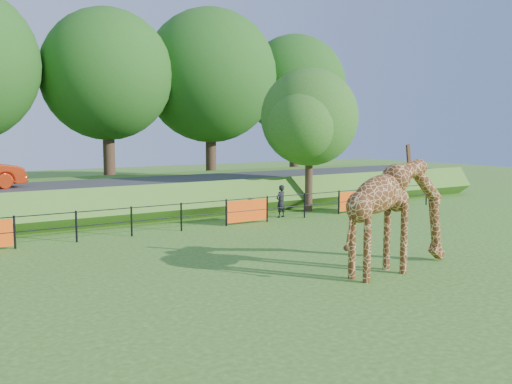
% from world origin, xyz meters
% --- Properties ---
extents(ground, '(90.00, 90.00, 0.00)m').
position_xyz_m(ground, '(0.00, 0.00, 0.00)').
color(ground, '#336419').
rests_on(ground, ground).
extents(giraffe, '(4.38, 1.28, 3.09)m').
position_xyz_m(giraffe, '(2.27, -0.91, 1.54)').
color(giraffe, '#552A11').
rests_on(giraffe, ground).
extents(perimeter_fence, '(28.07, 0.10, 1.10)m').
position_xyz_m(perimeter_fence, '(0.00, 8.00, 0.55)').
color(perimeter_fence, black).
rests_on(perimeter_fence, ground).
extents(embankment, '(40.00, 9.00, 1.30)m').
position_xyz_m(embankment, '(0.00, 15.50, 0.65)').
color(embankment, '#336419').
rests_on(embankment, ground).
extents(road, '(40.00, 5.00, 0.12)m').
position_xyz_m(road, '(0.00, 14.00, 1.36)').
color(road, '#323235').
rests_on(road, embankment).
extents(visitor, '(0.60, 0.48, 1.45)m').
position_xyz_m(visitor, '(5.18, 8.66, 0.72)').
color(visitor, black).
rests_on(visitor, ground).
extents(tree_east, '(5.40, 4.71, 6.76)m').
position_xyz_m(tree_east, '(7.60, 9.63, 4.28)').
color(tree_east, '#322316').
rests_on(tree_east, ground).
extents(bg_tree_line, '(37.30, 8.80, 11.82)m').
position_xyz_m(bg_tree_line, '(1.89, 22.00, 7.19)').
color(bg_tree_line, '#322316').
rests_on(bg_tree_line, ground).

